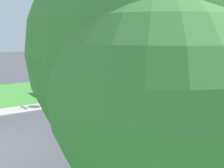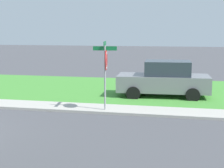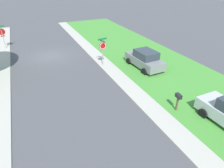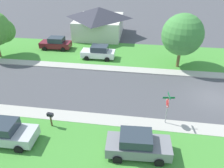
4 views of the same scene
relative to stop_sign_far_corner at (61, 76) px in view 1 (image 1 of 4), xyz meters
name	(u,v)px [view 1 (image 1 of 4)]	position (x,y,z in m)	size (l,w,h in m)	color
sidewalk_west	(148,91)	(-0.32, 7.20, -1.84)	(1.40, 56.00, 0.10)	#B7B2A8
lawn_west	(116,82)	(-5.02, 7.20, -1.85)	(8.00, 56.00, 0.08)	#479338
stop_sign_far_corner	(61,76)	(0.00, 0.00, 0.00)	(0.91, 0.91, 2.77)	#9E9EA3
car_grey_across_road	(71,81)	(-3.46, 2.05, -1.01)	(2.22, 4.39, 1.76)	gray
car_silver_behind_trees	(160,71)	(-3.69, 11.44, -1.01)	(2.12, 4.34, 1.76)	silver
tree_sidewalk_mid	(149,61)	(11.01, -2.28, 1.98)	(5.02, 4.67, 6.36)	brown
mailbox	(154,75)	(-1.67, 8.84, -0.88)	(0.30, 0.51, 1.31)	brown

